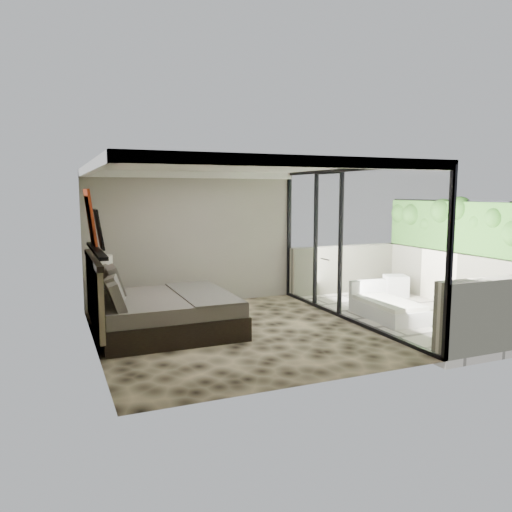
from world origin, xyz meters
name	(u,v)px	position (x,y,z in m)	size (l,w,h in m)	color
floor	(235,333)	(0.00, 0.00, 0.00)	(5.00, 5.00, 0.00)	black
ceiling	(234,166)	(0.00, 0.00, 2.79)	(4.50, 5.00, 0.02)	silver
back_wall	(193,238)	(0.00, 2.49, 1.40)	(4.50, 0.02, 2.80)	gray
left_wall	(93,258)	(-2.24, 0.00, 1.40)	(0.02, 5.00, 2.80)	gray
glass_wall	(349,245)	(2.25, 0.00, 1.40)	(0.08, 5.00, 2.80)	white
terrace_slab	(412,315)	(3.75, 0.00, -0.06)	(3.00, 5.00, 0.12)	beige
parapet_far	(465,281)	(5.10, 0.00, 0.55)	(0.30, 5.00, 1.10)	#B9B596
foliage_hedge	(468,228)	(5.10, 0.00, 1.65)	(0.36, 4.60, 1.10)	#3C7424
picture_ledge	(96,250)	(-2.18, 0.10, 1.50)	(0.12, 2.20, 0.05)	black
bed	(160,311)	(-1.16, 0.51, 0.37)	(2.32, 2.25, 1.29)	black
nightstand	(103,305)	(-1.94, 1.89, 0.25)	(0.50, 0.50, 0.50)	black
table_lamp	(103,268)	(-1.93, 1.87, 0.96)	(0.37, 0.37, 0.68)	black
abstract_canvas	(90,217)	(-2.19, 0.77, 1.97)	(0.04, 0.90, 0.90)	red
framed_print	(99,229)	(-2.14, -0.02, 1.82)	(0.03, 0.50, 0.60)	black
ottoman	(396,286)	(4.45, 1.40, 0.24)	(0.48, 0.48, 0.48)	silver
lounger	(386,308)	(3.02, -0.13, 0.19)	(0.85, 1.60, 0.61)	silver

